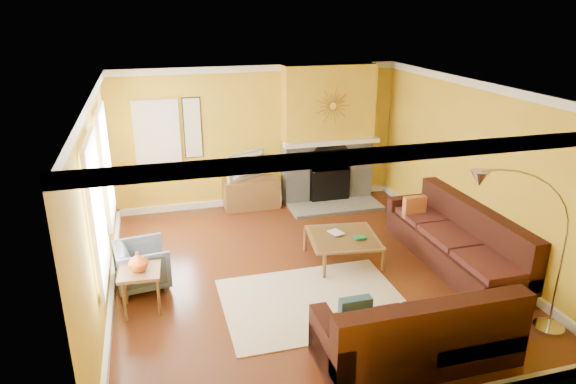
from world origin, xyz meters
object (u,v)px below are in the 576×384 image
object	(u,v)px
sectional_sofa	(399,259)
media_console	(251,193)
side_table	(141,290)
coffee_table	(343,248)
armchair	(142,265)
arc_lamp	(521,258)

from	to	relation	value
sectional_sofa	media_console	bearing A→B (deg)	110.74
side_table	media_console	bearing A→B (deg)	56.47
media_console	side_table	size ratio (longest dim) A/B	1.85
media_console	sectional_sofa	bearing A→B (deg)	-69.26
coffee_table	armchair	xyz separation A→B (m)	(-2.99, 0.03, 0.12)
armchair	side_table	xyz separation A→B (m)	(-0.02, -0.62, -0.04)
sectional_sofa	media_console	distance (m)	3.81
media_console	side_table	xyz separation A→B (m)	(-2.10, -3.16, -0.00)
coffee_table	arc_lamp	xyz separation A→B (m)	(1.18, -2.39, 0.87)
sectional_sofa	side_table	bearing A→B (deg)	173.45
armchair	side_table	bearing A→B (deg)	170.15
sectional_sofa	media_console	size ratio (longest dim) A/B	3.58
armchair	media_console	bearing A→B (deg)	-47.10
coffee_table	arc_lamp	world-z (taller)	arc_lamp
arc_lamp	armchair	bearing A→B (deg)	149.86
coffee_table	armchair	size ratio (longest dim) A/B	1.45
sectional_sofa	arc_lamp	world-z (taller)	arc_lamp
coffee_table	media_console	bearing A→B (deg)	109.48
media_console	arc_lamp	size ratio (longest dim) A/B	0.49
armchair	arc_lamp	world-z (taller)	arc_lamp
armchair	arc_lamp	distance (m)	4.87
coffee_table	side_table	xyz separation A→B (m)	(-3.01, -0.59, 0.08)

